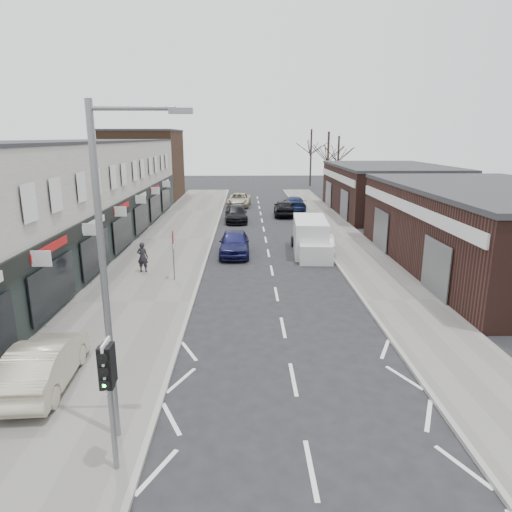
{
  "coord_description": "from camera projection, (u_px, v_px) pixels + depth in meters",
  "views": [
    {
      "loc": [
        -1.45,
        -10.8,
        7.34
      ],
      "look_at": [
        -1.05,
        7.33,
        2.6
      ],
      "focal_mm": 32.0,
      "sensor_mm": 36.0,
      "label": 1
    }
  ],
  "objects": [
    {
      "name": "parked_car_left_c",
      "position": [
        239.0,
        200.0,
        49.57
      ],
      "size": [
        2.72,
        5.23,
        1.41
      ],
      "primitive_type": "imported",
      "rotation": [
        0.0,
        0.0,
        -0.08
      ],
      "color": "#BAB295",
      "rests_on": "ground"
    },
    {
      "name": "tree_far_b",
      "position": [
        337.0,
        190.0,
        64.81
      ],
      "size": [
        3.6,
        3.6,
        7.5
      ],
      "primitive_type": null,
      "color": "#382D26",
      "rests_on": "ground"
    },
    {
      "name": "right_unit_near",
      "position": [
        494.0,
        231.0,
        25.58
      ],
      "size": [
        10.0,
        18.0,
        4.5
      ],
      "primitive_type": "cube",
      "color": "#341C17",
      "rests_on": "ground"
    },
    {
      "name": "pedestrian",
      "position": [
        143.0,
        257.0,
        25.02
      ],
      "size": [
        0.66,
        0.48,
        1.67
      ],
      "primitive_type": "imported",
      "rotation": [
        0.0,
        0.0,
        3.0
      ],
      "color": "black",
      "rests_on": "pavement_left"
    },
    {
      "name": "right_unit_far",
      "position": [
        387.0,
        190.0,
        44.92
      ],
      "size": [
        10.0,
        16.0,
        4.5
      ],
      "primitive_type": "cube",
      "color": "#341C17",
      "rests_on": "ground"
    },
    {
      "name": "parked_car_left_b",
      "position": [
        236.0,
        214.0,
        40.66
      ],
      "size": [
        2.16,
        4.86,
        1.38
      ],
      "primitive_type": "imported",
      "rotation": [
        0.0,
        0.0,
        0.05
      ],
      "color": "black",
      "rests_on": "ground"
    },
    {
      "name": "warning_sign",
      "position": [
        174.0,
        241.0,
        23.27
      ],
      "size": [
        0.12,
        0.8,
        2.7
      ],
      "color": "slate",
      "rests_on": "pavement_left"
    },
    {
      "name": "parked_car_right_a",
      "position": [
        321.0,
        242.0,
        29.92
      ],
      "size": [
        1.6,
        3.94,
        1.27
      ],
      "primitive_type": "imported",
      "rotation": [
        0.0,
        0.0,
        3.07
      ],
      "color": "silver",
      "rests_on": "ground"
    },
    {
      "name": "parked_car_right_b",
      "position": [
        284.0,
        208.0,
        43.6
      ],
      "size": [
        2.03,
        4.67,
        1.57
      ],
      "primitive_type": "imported",
      "rotation": [
        0.0,
        0.0,
        3.1
      ],
      "color": "black",
      "rests_on": "ground"
    },
    {
      "name": "tree_far_a",
      "position": [
        326.0,
        196.0,
        58.96
      ],
      "size": [
        3.6,
        3.6,
        8.0
      ],
      "primitive_type": null,
      "color": "#382D26",
      "rests_on": "ground"
    },
    {
      "name": "traffic_light",
      "position": [
        108.0,
        376.0,
        9.68
      ],
      "size": [
        0.28,
        0.6,
        3.1
      ],
      "color": "slate",
      "rests_on": "pavement_left"
    },
    {
      "name": "shop_terrace_left",
      "position": [
        63.0,
        196.0,
        30.0
      ],
      "size": [
        8.0,
        41.0,
        7.1
      ],
      "primitive_type": "cube",
      "color": "beige",
      "rests_on": "ground"
    },
    {
      "name": "parked_car_left_a",
      "position": [
        234.0,
        243.0,
        29.13
      ],
      "size": [
        1.88,
        4.66,
        1.59
      ],
      "primitive_type": "imported",
      "rotation": [
        0.0,
        0.0,
        0.0
      ],
      "color": "#151744",
      "rests_on": "ground"
    },
    {
      "name": "tree_far_c",
      "position": [
        310.0,
        186.0,
        70.55
      ],
      "size": [
        3.6,
        3.6,
        8.5
      ],
      "primitive_type": null,
      "color": "#382D26",
      "rests_on": "ground"
    },
    {
      "name": "brick_block_far",
      "position": [
        145.0,
        166.0,
        54.55
      ],
      "size": [
        8.0,
        10.0,
        8.0
      ],
      "primitive_type": "cube",
      "color": "#432D1C",
      "rests_on": "ground"
    },
    {
      "name": "sedan_on_pavement",
      "position": [
        44.0,
        363.0,
        13.54
      ],
      "size": [
        1.76,
        4.4,
        1.42
      ],
      "primitive_type": "imported",
      "rotation": [
        0.0,
        0.0,
        3.2
      ],
      "color": "#B4AA90",
      "rests_on": "pavement_left"
    },
    {
      "name": "street_lamp",
      "position": [
        110.0,
        261.0,
        10.29
      ],
      "size": [
        2.23,
        0.22,
        8.0
      ],
      "color": "slate",
      "rests_on": "pavement_left"
    },
    {
      "name": "ground",
      "position": [
        301.0,
        417.0,
        12.33
      ],
      "size": [
        160.0,
        160.0,
        0.0
      ],
      "primitive_type": "plane",
      "color": "black",
      "rests_on": "ground"
    },
    {
      "name": "pavement_right",
      "position": [
        343.0,
        239.0,
        33.72
      ],
      "size": [
        3.5,
        64.0,
        0.12
      ],
      "primitive_type": "cube",
      "color": "slate",
      "rests_on": "ground"
    },
    {
      "name": "parked_car_right_c",
      "position": [
        294.0,
        203.0,
        46.9
      ],
      "size": [
        2.25,
        5.07,
        1.45
      ],
      "primitive_type": "imported",
      "rotation": [
        0.0,
        0.0,
        3.19
      ],
      "color": "#151F43",
      "rests_on": "ground"
    },
    {
      "name": "white_van",
      "position": [
        310.0,
        237.0,
        29.41
      ],
      "size": [
        2.37,
        5.89,
        2.24
      ],
      "rotation": [
        0.0,
        0.0,
        -0.07
      ],
      "color": "silver",
      "rests_on": "ground"
    },
    {
      "name": "pavement_left",
      "position": [
        174.0,
        239.0,
        33.45
      ],
      "size": [
        5.5,
        64.0,
        0.12
      ],
      "primitive_type": "cube",
      "color": "slate",
      "rests_on": "ground"
    }
  ]
}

